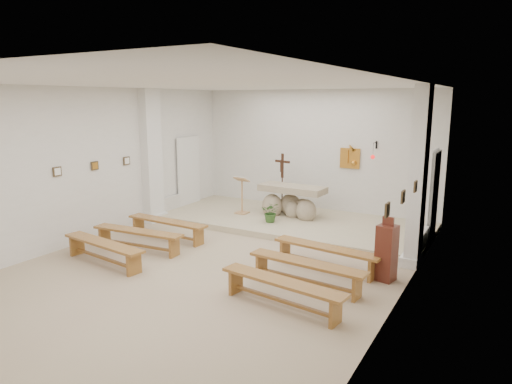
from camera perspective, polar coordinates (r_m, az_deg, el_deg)
The scene contains 29 objects.
ground at distance 9.15m, azimuth -5.12°, elevation -9.14°, with size 7.00×10.00×0.00m, color tan.
wall_left at distance 11.05m, azimuth -20.37°, elevation 3.13°, with size 0.02×10.00×3.50m, color white.
wall_right at distance 7.31m, azimuth 17.75°, elevation -0.64°, with size 0.02×10.00×3.50m, color white.
wall_back at distance 13.06m, azimuth 7.32°, elevation 4.94°, with size 7.00×0.02×3.50m, color white.
ceiling at distance 8.57m, azimuth -5.54°, elevation 13.26°, with size 7.00×10.00×0.02m, color silver.
sanctuary_platform at distance 12.03m, azimuth 4.41°, elevation -3.70°, with size 6.98×3.00×0.15m, color #B4A98A.
pilaster_left at distance 12.33m, azimuth -12.91°, elevation 4.36°, with size 0.26×0.55×3.50m, color white.
pilaster_right at distance 9.27m, azimuth 19.63°, elevation 1.71°, with size 0.26×0.55×3.50m, color white.
gold_wall_relief at distance 12.68m, azimuth 11.66°, elevation 4.15°, with size 0.55×0.04×0.55m, color #CB892F.
sanctuary_lamp at distance 12.23m, azimuth 14.45°, elevation 4.51°, with size 0.11×0.36×0.44m.
station_frame_left_front at distance 10.55m, azimuth -23.60°, elevation 2.36°, with size 0.03×0.20×0.20m, color #45341E.
station_frame_left_mid at distance 11.17m, azimuth -19.52°, elevation 3.12°, with size 0.03×0.20×0.20m, color #45341E.
station_frame_left_rear at distance 11.84m, azimuth -15.87°, elevation 3.78°, with size 0.03×0.20×0.20m, color #45341E.
station_frame_right_front at distance 6.56m, azimuth 16.09°, elevation -2.16°, with size 0.03×0.20×0.20m, color #45341E.
station_frame_right_mid at distance 7.51m, azimuth 17.91°, elevation -0.57°, with size 0.03×0.20×0.20m, color #45341E.
station_frame_right_rear at distance 8.48m, azimuth 19.31°, elevation 0.67°, with size 0.03×0.20×0.20m, color #45341E.
radiator_left at distance 13.14m, azimuth -10.77°, elevation -1.68°, with size 0.10×0.85×0.52m, color silver.
radiator_right at distance 10.26m, azimuth 20.11°, elevation -5.92°, with size 0.10×0.85×0.52m, color silver.
altar at distance 12.20m, azimuth 4.43°, elevation -1.41°, with size 1.81×0.83×0.92m.
lectern at distance 12.42m, azimuth -1.79°, elevation -0.38°, with size 0.39×0.33×1.05m.
crucifix_stand at distance 12.57m, azimuth 3.29°, elevation 1.71°, with size 0.49×0.21×1.62m.
potted_plant at distance 11.60m, azimuth 1.89°, elevation -2.53°, with size 0.47×0.41×0.52m, color #305823.
donation_pedestal at distance 8.58m, azimuth 15.99°, elevation -7.28°, with size 0.37×0.37×1.19m.
bench_left_front at distance 10.87m, azimuth -11.06°, elevation -4.05°, with size 2.18×0.43×0.46m.
bench_right_front at distance 8.91m, azimuth 8.78°, elevation -7.45°, with size 2.20×0.61×0.46m.
bench_left_second at distance 10.20m, azimuth -14.56°, elevation -5.25°, with size 2.19×0.53×0.46m.
bench_right_second at distance 8.08m, azimuth 6.32°, elevation -9.41°, with size 2.19×0.53×0.46m.
bench_left_third at distance 9.57m, azimuth -18.55°, elevation -6.59°, with size 2.20×0.62×0.46m.
bench_right_third at distance 7.27m, azimuth 3.26°, elevation -11.79°, with size 2.20×0.63×0.46m.
Camera 1 is at (4.91, -7.02, 3.21)m, focal length 32.00 mm.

